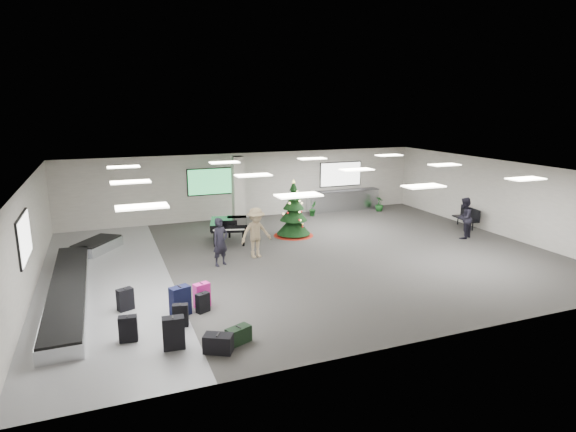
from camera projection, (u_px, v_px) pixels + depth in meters
name	position (u px, v px, depth m)	size (l,w,h in m)	color
ground	(306.00, 257.00, 17.80)	(18.00, 18.00, 0.00)	#34332F
room_envelope	(290.00, 192.00, 17.74)	(18.02, 14.02, 3.21)	#B2ACA3
baggage_carousel	(75.00, 279.00, 14.88)	(2.28, 9.71, 0.43)	silver
service_counter	(343.00, 200.00, 25.48)	(4.05, 0.65, 1.08)	silver
suitcase_0	(174.00, 333.00, 11.00)	(0.52, 0.32, 0.79)	black
suitcase_1	(181.00, 315.00, 12.13)	(0.42, 0.29, 0.61)	black
pink_suitcase	(202.00, 295.00, 13.30)	(0.49, 0.38, 0.70)	#D31B87
suitcase_3	(203.00, 303.00, 12.99)	(0.41, 0.34, 0.56)	black
navy_suitcase	(180.00, 301.00, 12.77)	(0.59, 0.46, 0.82)	black
suitcase_5	(128.00, 329.00, 11.36)	(0.45, 0.28, 0.65)	black
green_duffel	(239.00, 335.00, 11.31)	(0.66, 0.51, 0.41)	black
suitcase_8	(125.00, 299.00, 13.10)	(0.48, 0.38, 0.64)	black
black_duffel	(218.00, 343.00, 10.88)	(0.74, 0.62, 0.45)	black
christmas_tree	(294.00, 216.00, 20.49)	(1.72, 1.72, 2.45)	maroon
grand_piano	(229.00, 224.00, 19.48)	(1.84, 2.16, 1.06)	black
bench	(467.00, 216.00, 21.94)	(0.70, 1.52, 0.92)	black
traveler_a	(220.00, 242.00, 16.65)	(0.62, 0.41, 1.70)	black
traveler_b	(256.00, 233.00, 17.53)	(1.20, 0.69, 1.86)	#937C5B
traveler_bench	(464.00, 218.00, 20.06)	(0.85, 0.66, 1.74)	black
potted_plant_left	(313.00, 209.00, 24.24)	(0.41, 0.33, 0.75)	#123A15
potted_plant_right	(379.00, 204.00, 25.34)	(0.43, 0.43, 0.77)	#123A15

